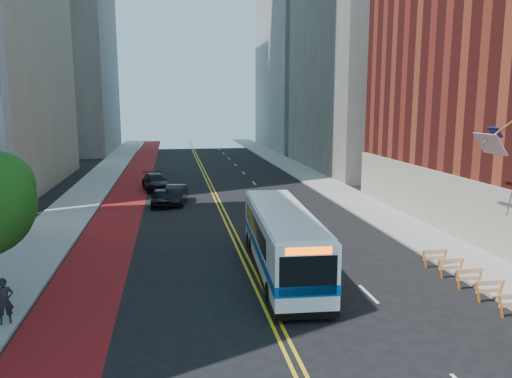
{
  "coord_description": "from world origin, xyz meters",
  "views": [
    {
      "loc": [
        -3.87,
        -14.43,
        8.64
      ],
      "look_at": [
        -0.08,
        8.0,
        4.67
      ],
      "focal_mm": 35.0,
      "sensor_mm": 36.0,
      "label": 1
    }
  ],
  "objects_px": {
    "car_c": "(155,182)",
    "transit_bus": "(282,240)",
    "car_a": "(161,198)",
    "car_b": "(176,195)",
    "pedestrian": "(4,301)"
  },
  "relations": [
    {
      "from": "car_c",
      "to": "transit_bus",
      "type": "bearing_deg",
      "value": -83.76
    },
    {
      "from": "car_a",
      "to": "car_c",
      "type": "distance_m",
      "value": 8.08
    },
    {
      "from": "car_a",
      "to": "car_b",
      "type": "bearing_deg",
      "value": 31.98
    },
    {
      "from": "transit_bus",
      "to": "car_a",
      "type": "height_order",
      "value": "transit_bus"
    },
    {
      "from": "car_a",
      "to": "pedestrian",
      "type": "distance_m",
      "value": 23.07
    },
    {
      "from": "car_b",
      "to": "car_c",
      "type": "relative_size",
      "value": 0.87
    },
    {
      "from": "pedestrian",
      "to": "car_b",
      "type": "bearing_deg",
      "value": 57.44
    },
    {
      "from": "transit_bus",
      "to": "car_b",
      "type": "distance_m",
      "value": 19.52
    },
    {
      "from": "car_c",
      "to": "car_b",
      "type": "bearing_deg",
      "value": -84.06
    },
    {
      "from": "car_a",
      "to": "car_b",
      "type": "height_order",
      "value": "car_b"
    },
    {
      "from": "transit_bus",
      "to": "pedestrian",
      "type": "xyz_separation_m",
      "value": [
        -11.95,
        -4.38,
        -0.67
      ]
    },
    {
      "from": "car_b",
      "to": "car_c",
      "type": "distance_m",
      "value": 7.53
    },
    {
      "from": "transit_bus",
      "to": "car_b",
      "type": "bearing_deg",
      "value": 108.48
    },
    {
      "from": "car_a",
      "to": "car_b",
      "type": "xyz_separation_m",
      "value": [
        1.24,
        0.77,
        0.07
      ]
    },
    {
      "from": "transit_bus",
      "to": "car_c",
      "type": "bearing_deg",
      "value": 108.36
    }
  ]
}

